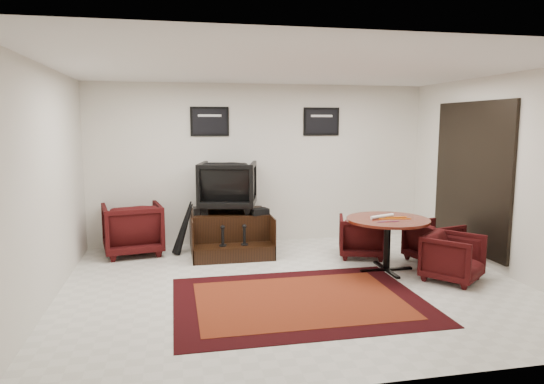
# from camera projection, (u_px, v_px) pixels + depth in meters

# --- Properties ---
(ground) EXTENTS (6.00, 6.00, 0.00)m
(ground) POSITION_uv_depth(u_px,v_px,m) (295.00, 285.00, 6.39)
(ground) COLOR silver
(ground) RESTS_ON ground
(room_shell) EXTENTS (6.02, 5.02, 2.81)m
(room_shell) POSITION_uv_depth(u_px,v_px,m) (324.00, 149.00, 6.33)
(room_shell) COLOR silver
(room_shell) RESTS_ON ground
(area_rug) EXTENTS (2.98, 2.23, 0.01)m
(area_rug) POSITION_uv_depth(u_px,v_px,m) (299.00, 300.00, 5.83)
(area_rug) COLOR black
(area_rug) RESTS_ON ground
(shine_podium) EXTENTS (1.28, 1.31, 0.66)m
(shine_podium) POSITION_uv_depth(u_px,v_px,m) (229.00, 233.00, 8.07)
(shine_podium) COLOR black
(shine_podium) RESTS_ON ground
(shine_chair) EXTENTS (1.08, 1.04, 0.93)m
(shine_chair) POSITION_uv_depth(u_px,v_px,m) (228.00, 183.00, 8.09)
(shine_chair) COLOR black
(shine_chair) RESTS_ON shine_podium
(shoes_pair) EXTENTS (0.23, 0.29, 0.11)m
(shoes_pair) POSITION_uv_depth(u_px,v_px,m) (200.00, 211.00, 7.88)
(shoes_pair) COLOR black
(shoes_pair) RESTS_ON shine_podium
(polish_kit) EXTENTS (0.32, 0.27, 0.10)m
(polish_kit) POSITION_uv_depth(u_px,v_px,m) (259.00, 211.00, 7.84)
(polish_kit) COLOR black
(polish_kit) RESTS_ON shine_podium
(umbrella_black) EXTENTS (0.32, 0.12, 0.87)m
(umbrella_black) POSITION_uv_depth(u_px,v_px,m) (185.00, 229.00, 7.82)
(umbrella_black) COLOR black
(umbrella_black) RESTS_ON ground
(umbrella_hooked) EXTENTS (0.33, 0.13, 0.90)m
(umbrella_hooked) POSITION_uv_depth(u_px,v_px,m) (183.00, 227.00, 7.88)
(umbrella_hooked) COLOR black
(umbrella_hooked) RESTS_ON ground
(armchair_side) EXTENTS (1.04, 0.99, 0.92)m
(armchair_side) POSITION_uv_depth(u_px,v_px,m) (132.00, 226.00, 7.87)
(armchair_side) COLOR black
(armchair_side) RESTS_ON ground
(meeting_table) EXTENTS (1.18, 1.18, 0.77)m
(meeting_table) POSITION_uv_depth(u_px,v_px,m) (388.00, 225.00, 6.93)
(meeting_table) COLOR #3F0E09
(meeting_table) RESTS_ON ground
(table_chair_back) EXTENTS (0.87, 0.85, 0.72)m
(table_chair_back) POSITION_uv_depth(u_px,v_px,m) (362.00, 234.00, 7.74)
(table_chair_back) COLOR black
(table_chair_back) RESTS_ON ground
(table_chair_window) EXTENTS (0.78, 0.81, 0.69)m
(table_chair_window) POSITION_uv_depth(u_px,v_px,m) (433.00, 240.00, 7.45)
(table_chair_window) COLOR black
(table_chair_window) RESTS_ON ground
(table_chair_corner) EXTENTS (0.94, 0.93, 0.70)m
(table_chair_corner) POSITION_uv_depth(u_px,v_px,m) (453.00, 255.00, 6.53)
(table_chair_corner) COLOR black
(table_chair_corner) RESTS_ON ground
(paper_roll) EXTENTS (0.41, 0.19, 0.05)m
(paper_roll) POSITION_uv_depth(u_px,v_px,m) (382.00, 216.00, 6.95)
(paper_roll) COLOR white
(paper_roll) RESTS_ON meeting_table
(table_clutter) EXTENTS (0.57, 0.30, 0.01)m
(table_clutter) POSITION_uv_depth(u_px,v_px,m) (393.00, 219.00, 6.89)
(table_clutter) COLOR #D3680B
(table_clutter) RESTS_ON meeting_table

